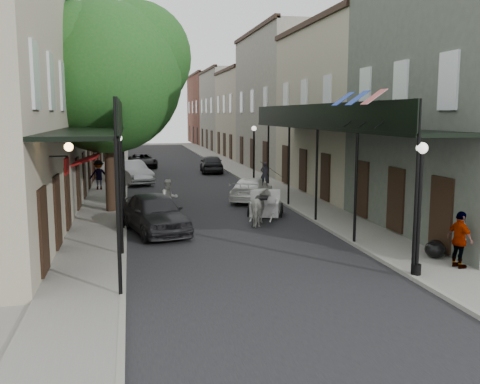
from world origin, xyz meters
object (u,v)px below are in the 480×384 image
lamppost_right_near (419,207)px  car_right_far (212,164)px  tree_far (120,96)px  lamppost_left (119,180)px  tree_near (115,72)px  car_left_mid (131,172)px  pedestrian_sidewalk_left (99,175)px  pedestrian_sidewalk_right (460,240)px  horse (262,207)px  car_left_far (143,161)px  pedestrian_walking (169,198)px  lamppost_right_far (254,154)px  car_right_near (251,189)px  car_left_near (155,213)px  carriage (266,194)px

lamppost_right_near → car_right_far: (-1.50, 28.16, -1.34)m
tree_far → lamppost_left: size_ratio=2.32×
tree_near → tree_far: tree_near is taller
tree_far → car_left_mid: bearing=-79.7°
lamppost_right_near → pedestrian_sidewalk_left: 21.70m
pedestrian_sidewalk_right → pedestrian_sidewalk_left: bearing=22.5°
tree_far → horse: (5.87, -18.18, -5.09)m
horse → car_right_far: horse is taller
lamppost_left → pedestrian_sidewalk_left: (-1.42, 11.43, -1.05)m
lamppost_right_near → horse: bearing=107.2°
tree_far → car_left_far: size_ratio=1.98×
pedestrian_sidewalk_left → car_right_far: size_ratio=0.42×
pedestrian_walking → car_right_far: size_ratio=0.41×
lamppost_right_far → pedestrian_sidewalk_right: bearing=-85.4°
tree_far → pedestrian_sidewalk_left: bearing=-100.7°
lamppost_left → car_right_far: (6.70, 20.16, -1.34)m
horse → pedestrian_walking: pedestrian_walking is taller
pedestrian_sidewalk_right → car_right_near: bearing=4.6°
pedestrian_walking → car_left_mid: bearing=82.5°
tree_far → pedestrian_sidewalk_left: tree_far is taller
horse → pedestrian_sidewalk_right: pedestrian_sidewalk_right is taller
horse → car_right_near: size_ratio=0.41×
tree_far → car_right_near: (6.85, -12.04, -5.21)m
pedestrian_sidewalk_right → car_left_near: pedestrian_sidewalk_right is taller
pedestrian_walking → car_right_near: pedestrian_walking is taller
horse → pedestrian_sidewalk_left: pedestrian_sidewalk_left is taller
lamppost_right_near → lamppost_left: same height
tree_near → tree_far: (-0.05, 14.00, -0.65)m
lamppost_left → carriage: lamppost_left is taller
lamppost_right_near → car_left_near: 10.18m
carriage → car_left_mid: bearing=134.5°
pedestrian_sidewalk_right → car_left_near: 11.00m
car_left_near → car_left_far: 25.91m
pedestrian_walking → car_right_far: bearing=60.2°
tree_far → car_left_mid: size_ratio=1.87×
lamppost_right_near → pedestrian_walking: (-6.10, 10.62, -1.21)m
tree_near → car_left_near: size_ratio=2.10×
pedestrian_sidewalk_left → car_left_near: bearing=93.4°
car_left_mid → car_left_far: 10.73m
horse → car_left_far: size_ratio=0.41×
carriage → pedestrian_sidewalk_right: (3.30, -9.85, -0.01)m
car_right_near → tree_far: bearing=-37.2°
car_right_near → horse: bearing=104.2°
lamppost_right_far → car_left_mid: lamppost_right_far is taller
horse → pedestrian_walking: size_ratio=1.05×
pedestrian_walking → car_right_near: (4.60, 3.52, -0.22)m
pedestrian_sidewalk_right → car_left_mid: 24.12m
car_left_far → pedestrian_sidewalk_right: bearing=-84.0°
pedestrian_walking → car_left_far: 22.70m
tree_near → horse: tree_near is taller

